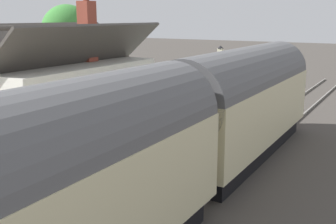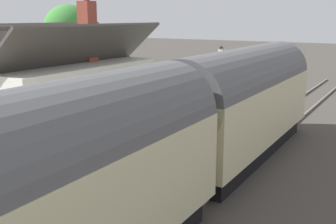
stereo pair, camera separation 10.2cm
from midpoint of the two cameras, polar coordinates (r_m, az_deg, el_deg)
ground_plane at (r=15.03m, az=2.50°, el=-8.40°), size 160.00×160.00×0.00m
platform at (r=17.20m, az=-10.29°, el=-4.32°), size 32.00×6.59×0.84m
platform_edge_coping at (r=15.30m, az=-1.39°, el=-4.62°), size 32.00×0.36×0.02m
rail_near at (r=14.38m, az=8.29°, el=-9.25°), size 52.00×0.08×0.14m
rail_far at (r=14.93m, az=3.12°, el=-8.27°), size 52.00×0.08×0.14m
train at (r=12.19m, az=1.78°, el=-2.54°), size 20.23×2.73×4.32m
station_building at (r=16.75m, az=-13.48°, el=2.09°), size 7.77×3.55×5.62m
bench_platform_end at (r=20.53m, az=0.70°, el=1.31°), size 1.41×0.47×0.88m
planter_under_sign at (r=22.57m, az=7.82°, el=1.74°), size 0.73×0.32×0.58m
planter_edge_near at (r=25.83m, az=8.80°, el=3.74°), size 0.70×0.70×1.03m
planter_edge_far at (r=26.02m, az=5.44°, el=3.51°), size 0.50×0.50×0.74m
planter_by_door at (r=26.40m, az=-0.57°, el=3.77°), size 0.44×0.44×0.78m
lamp_post_platform at (r=20.87m, az=7.05°, el=6.49°), size 0.32×0.50×3.25m
tree_far_right at (r=32.83m, az=-13.79°, el=10.81°), size 4.04×3.70×6.41m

